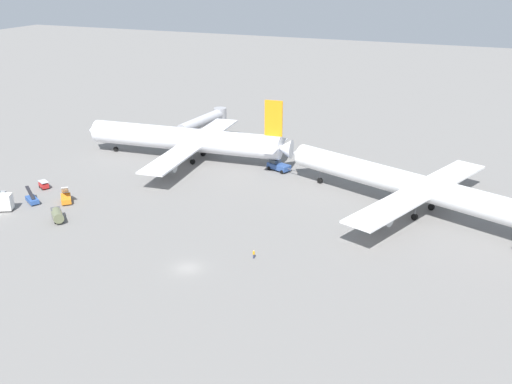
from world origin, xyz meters
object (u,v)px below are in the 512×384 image
(pushback_tug, at_px, (278,166))
(gse_fuel_bowser_stubby, at_px, (57,215))
(airliner_being_pushed, at_px, (411,186))
(gse_belt_loader_portside, at_px, (32,199))
(gse_gpu_cart_small, at_px, (2,195))
(gse_stair_truck_yellow, at_px, (66,198))
(airliner_at_gate_left, at_px, (186,140))
(ground_crew_marshaller_foreground, at_px, (254,254))
(gse_baggage_cart_near_cluster, at_px, (44,185))
(jet_bridge, at_px, (206,120))

(pushback_tug, distance_m, gse_fuel_bowser_stubby, 53.33)
(airliner_being_pushed, bearing_deg, gse_belt_loader_portside, -160.41)
(gse_gpu_cart_small, bearing_deg, gse_stair_truck_yellow, 13.72)
(airliner_at_gate_left, relative_size, ground_crew_marshaller_foreground, 36.45)
(airliner_being_pushed, xyz_separation_m, ground_crew_marshaller_foreground, (-21.41, -31.05, -4.69))
(airliner_being_pushed, distance_m, ground_crew_marshaller_foreground, 38.00)
(gse_baggage_cart_near_cluster, bearing_deg, gse_fuel_bowser_stubby, -41.29)
(gse_baggage_cart_near_cluster, distance_m, jet_bridge, 55.43)
(gse_stair_truck_yellow, distance_m, gse_gpu_cart_small, 14.62)
(gse_stair_truck_yellow, relative_size, jet_bridge, 0.21)
(airliner_at_gate_left, bearing_deg, jet_bridge, 105.23)
(gse_stair_truck_yellow, relative_size, gse_belt_loader_portside, 0.97)
(ground_crew_marshaller_foreground, bearing_deg, gse_baggage_cart_near_cluster, 167.59)
(airliner_at_gate_left, height_order, gse_fuel_bowser_stubby, airliner_at_gate_left)
(airliner_being_pushed, height_order, ground_crew_marshaller_foreground, airliner_being_pushed)
(gse_belt_loader_portside, bearing_deg, ground_crew_marshaller_foreground, -5.12)
(pushback_tug, relative_size, gse_baggage_cart_near_cluster, 2.80)
(airliner_at_gate_left, distance_m, gse_fuel_bowser_stubby, 43.93)
(gse_fuel_bowser_stubby, distance_m, jet_bridge, 66.63)
(airliner_being_pushed, height_order, gse_gpu_cart_small, airliner_being_pushed)
(gse_stair_truck_yellow, bearing_deg, gse_baggage_cart_near_cluster, 155.39)
(gse_fuel_bowser_stubby, bearing_deg, airliner_being_pushed, 26.58)
(gse_stair_truck_yellow, bearing_deg, airliner_being_pushed, 18.91)
(gse_belt_loader_portside, height_order, gse_baggage_cart_near_cluster, gse_belt_loader_portside)
(pushback_tug, relative_size, gse_stair_truck_yellow, 1.88)
(airliner_at_gate_left, xyz_separation_m, gse_baggage_cart_near_cluster, (-19.57, -30.64, -4.31))
(gse_fuel_bowser_stubby, bearing_deg, jet_bridge, 91.15)
(airliner_at_gate_left, distance_m, airliner_being_pushed, 59.28)
(airliner_being_pushed, xyz_separation_m, gse_baggage_cart_near_cluster, (-77.62, -18.68, -4.63))
(airliner_being_pushed, bearing_deg, gse_baggage_cart_near_cluster, -166.47)
(gse_fuel_bowser_stubby, height_order, gse_belt_loader_portside, gse_belt_loader_portside)
(airliner_at_gate_left, relative_size, jet_bridge, 2.47)
(gse_belt_loader_portside, relative_size, gse_baggage_cart_near_cluster, 1.54)
(jet_bridge, bearing_deg, gse_gpu_cart_small, -105.92)
(gse_stair_truck_yellow, bearing_deg, gse_belt_loader_portside, -153.45)
(gse_baggage_cart_near_cluster, bearing_deg, pushback_tug, 35.27)
(gse_gpu_cart_small, bearing_deg, pushback_tug, 38.96)
(gse_belt_loader_portside, xyz_separation_m, gse_baggage_cart_near_cluster, (-3.62, 7.66, 0.04))
(ground_crew_marshaller_foreground, bearing_deg, gse_gpu_cart_small, 175.86)
(gse_fuel_bowser_stubby, xyz_separation_m, ground_crew_marshaller_foreground, (41.59, 0.47, -0.54))
(gse_gpu_cart_small, distance_m, jet_bridge, 64.26)
(airliner_being_pushed, relative_size, gse_belt_loader_portside, 12.08)
(gse_belt_loader_portside, bearing_deg, airliner_at_gate_left, 67.39)
(airliner_being_pushed, relative_size, gse_baggage_cart_near_cluster, 18.58)
(pushback_tug, height_order, gse_gpu_cart_small, pushback_tug)
(airliner_being_pushed, bearing_deg, gse_fuel_bowser_stubby, -153.42)
(ground_crew_marshaller_foreground, bearing_deg, gse_belt_loader_portside, 174.88)
(airliner_at_gate_left, xyz_separation_m, gse_fuel_bowser_stubby, (-4.94, -43.48, -3.84))
(gse_fuel_bowser_stubby, height_order, gse_stair_truck_yellow, gse_stair_truck_yellow)
(gse_gpu_cart_small, height_order, ground_crew_marshaller_foreground, gse_gpu_cart_small)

